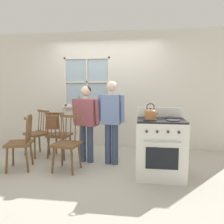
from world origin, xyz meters
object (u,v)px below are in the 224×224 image
chair_near_wall (20,144)px  kettle (150,114)px  handbag (52,122)px  chair_near_stove (38,134)px  chair_by_window (59,136)px  stove (160,147)px  person_elderly_left (86,117)px  potted_plant (79,103)px  chair_center_cluster (67,144)px  person_teen_center (111,116)px

chair_near_wall → kettle: 2.28m
handbag → chair_near_stove: bearing=145.0°
chair_by_window → stove: bearing=168.3°
chair_by_window → chair_near_wall: (-0.43, -0.70, 0.00)m
person_elderly_left → potted_plant: person_elderly_left is taller
chair_center_cluster → handbag: same height
stove → potted_plant: 2.43m
chair_by_window → kettle: kettle is taller
chair_near_wall → stove: 2.37m
chair_center_cluster → person_teen_center: bearing=36.9°
chair_near_stove → person_elderly_left: bearing=18.2°
potted_plant → handbag: size_ratio=0.96×
person_elderly_left → handbag: (-0.64, -0.06, -0.10)m
potted_plant → kettle: bearing=-46.3°
kettle → handbag: (-1.81, 0.57, -0.25)m
person_elderly_left → handbag: 0.65m
kettle → chair_center_cluster: bearing=173.0°
chair_center_cluster → person_teen_center: 0.94m
handbag → kettle: bearing=-17.5°
chair_near_wall → potted_plant: bearing=144.0°
chair_near_wall → chair_center_cluster: (0.82, 0.06, 0.00)m
chair_near_stove → kettle: (2.28, -0.90, 0.57)m
handbag → person_teen_center: bearing=0.5°
kettle → handbag: kettle is taller
kettle → stove: bearing=37.9°
person_elderly_left → stove: size_ratio=1.34×
potted_plant → stove: bearing=-41.1°
person_teen_center → kettle: (0.68, -0.58, 0.12)m
chair_near_stove → person_elderly_left: 1.22m
chair_by_window → chair_center_cluster: bearing=129.0°
chair_near_wall → stove: (2.37, 0.02, 0.02)m
chair_near_wall → chair_near_stove: bearing=170.1°
person_elderly_left → potted_plant: (-0.45, 1.05, 0.19)m
kettle → chair_by_window: bearing=155.6°
person_elderly_left → person_teen_center: person_teen_center is taller
chair_center_cluster → handbag: (-0.42, 0.40, 0.32)m
chair_near_wall → person_elderly_left: 1.24m
stove → chair_by_window: bearing=160.9°
chair_near_stove → handbag: same height
chair_near_stove → potted_plant: (0.67, 0.78, 0.61)m
chair_near_wall → chair_center_cluster: 0.82m
chair_near_wall → handbag: (0.40, 0.46, 0.32)m
person_teen_center → chair_near_wall: bearing=-153.3°
person_elderly_left → handbag: size_ratio=4.72×
chair_near_stove → person_teen_center: (1.61, -0.32, 0.45)m
chair_center_cluster → person_elderly_left: 0.66m
chair_by_window → stove: stove is taller
chair_by_window → person_teen_center: (1.10, -0.22, 0.45)m
chair_near_wall → person_teen_center: size_ratio=0.61×
chair_by_window → stove: size_ratio=0.87×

